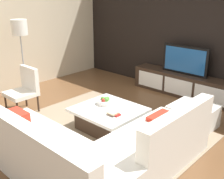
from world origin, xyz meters
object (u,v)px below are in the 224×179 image
object	(u,v)px
media_console	(183,85)
book_stack	(114,113)
coffee_table	(109,118)
floor_lamp	(20,32)
accent_chair_near	(25,87)
television	(185,60)
sectional_couch	(92,150)
ottoman	(193,117)
fruit_bowl	(105,101)

from	to	relation	value
media_console	book_stack	xyz separation A→B (m)	(0.12, -2.42, 0.15)
coffee_table	floor_lamp	distance (m)	2.76
media_console	book_stack	distance (m)	2.42
media_console	accent_chair_near	xyz separation A→B (m)	(-1.81, -2.84, 0.24)
television	accent_chair_near	distance (m)	3.38
television	sectional_couch	bearing A→B (deg)	-80.89
ottoman	accent_chair_near	bearing A→B (deg)	-149.92
sectional_couch	book_stack	world-z (taller)	sectional_couch
television	sectional_couch	size ratio (longest dim) A/B	0.44
sectional_couch	fruit_bowl	world-z (taller)	sectional_couch
ottoman	book_stack	distance (m)	1.41
floor_lamp	media_console	bearing A→B (deg)	42.99
floor_lamp	fruit_bowl	bearing A→B (deg)	4.95
coffee_table	media_console	bearing A→B (deg)	87.51
floor_lamp	fruit_bowl	world-z (taller)	floor_lamp
media_console	ottoman	distance (m)	1.56
accent_chair_near	fruit_bowl	size ratio (longest dim) A/B	3.11
floor_lamp	ottoman	distance (m)	3.86
coffee_table	book_stack	world-z (taller)	book_stack
book_stack	ottoman	bearing A→B (deg)	55.63
media_console	sectional_couch	size ratio (longest dim) A/B	0.97
floor_lamp	fruit_bowl	size ratio (longest dim) A/B	5.98
television	fruit_bowl	distance (m)	2.25
accent_chair_near	floor_lamp	world-z (taller)	floor_lamp
coffee_table	floor_lamp	bearing A→B (deg)	-177.69
ottoman	coffee_table	bearing A→B (deg)	-134.47
sectional_couch	accent_chair_near	bearing A→B (deg)	169.71
media_console	coffee_table	size ratio (longest dim) A/B	2.22
sectional_couch	book_stack	bearing A→B (deg)	115.19
ottoman	book_stack	bearing A→B (deg)	-124.37
sectional_couch	book_stack	xyz separation A→B (m)	(-0.40, 0.85, 0.11)
coffee_table	fruit_bowl	xyz separation A→B (m)	(-0.18, 0.10, 0.23)
ottoman	book_stack	world-z (taller)	book_stack
coffee_table	fruit_bowl	world-z (taller)	fruit_bowl
ottoman	media_console	bearing A→B (deg)	125.85
television	ottoman	bearing A→B (deg)	-54.16
sectional_couch	floor_lamp	distance (m)	3.40
television	fruit_bowl	bearing A→B (deg)	-97.21
television	book_stack	world-z (taller)	television
sectional_couch	accent_chair_near	xyz separation A→B (m)	(-2.33, 0.42, 0.20)
coffee_table	fruit_bowl	size ratio (longest dim) A/B	3.82
television	fruit_bowl	xyz separation A→B (m)	(-0.28, -2.20, -0.38)
sectional_couch	coffee_table	size ratio (longest dim) A/B	2.28
television	book_stack	size ratio (longest dim) A/B	5.18
ottoman	sectional_couch	bearing A→B (deg)	-101.04
ottoman	fruit_bowl	world-z (taller)	fruit_bowl
media_console	book_stack	size ratio (longest dim) A/B	11.54
fruit_bowl	television	bearing A→B (deg)	82.79
accent_chair_near	floor_lamp	size ratio (longest dim) A/B	0.52
sectional_couch	fruit_bowl	xyz separation A→B (m)	(-0.80, 1.07, 0.14)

